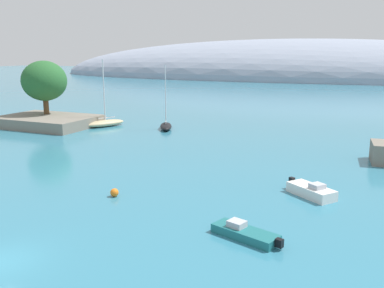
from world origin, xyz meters
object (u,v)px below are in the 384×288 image
at_px(tree_clump_shore, 44,81).
at_px(mooring_buoy_orange, 114,193).
at_px(sailboat_black_near_shore, 166,126).
at_px(sailboat_sand_mid_mooring, 105,123).
at_px(motorboat_teal_alongside_breakwater, 245,233).
at_px(motorboat_white_foreground, 311,191).

xyz_separation_m(tree_clump_shore, mooring_buoy_orange, (31.02, -26.02, -6.74)).
height_order(tree_clump_shore, sailboat_black_near_shore, tree_clump_shore).
distance_m(sailboat_sand_mid_mooring, motorboat_teal_alongside_breakwater, 44.99).
bearing_deg(motorboat_white_foreground, motorboat_teal_alongside_breakwater, -68.66).
bearing_deg(sailboat_sand_mid_mooring, motorboat_teal_alongside_breakwater, 71.86).
distance_m(sailboat_black_near_shore, motorboat_white_foreground, 34.02).
bearing_deg(sailboat_sand_mid_mooring, tree_clump_shore, -55.40).
bearing_deg(motorboat_white_foreground, sailboat_sand_mid_mooring, -174.49).
xyz_separation_m(sailboat_black_near_shore, motorboat_teal_alongside_breakwater, (22.57, -32.68, -0.21)).
relative_size(tree_clump_shore, mooring_buoy_orange, 12.73).
height_order(tree_clump_shore, sailboat_sand_mid_mooring, sailboat_sand_mid_mooring).
bearing_deg(motorboat_teal_alongside_breakwater, motorboat_white_foreground, -87.08).
height_order(sailboat_sand_mid_mooring, motorboat_teal_alongside_breakwater, sailboat_sand_mid_mooring).
bearing_deg(mooring_buoy_orange, sailboat_black_near_shore, 109.62).
bearing_deg(motorboat_white_foreground, mooring_buoy_orange, -119.44).
bearing_deg(mooring_buoy_orange, tree_clump_shore, 140.01).
distance_m(tree_clump_shore, sailboat_black_near_shore, 21.81).
distance_m(sailboat_sand_mid_mooring, motorboat_white_foreground, 41.13).
bearing_deg(mooring_buoy_orange, sailboat_sand_mid_mooring, 126.57).
distance_m(tree_clump_shore, mooring_buoy_orange, 41.04).
bearing_deg(sailboat_black_near_shore, tree_clump_shore, -107.86).
bearing_deg(sailboat_sand_mid_mooring, motorboat_white_foreground, 84.46).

